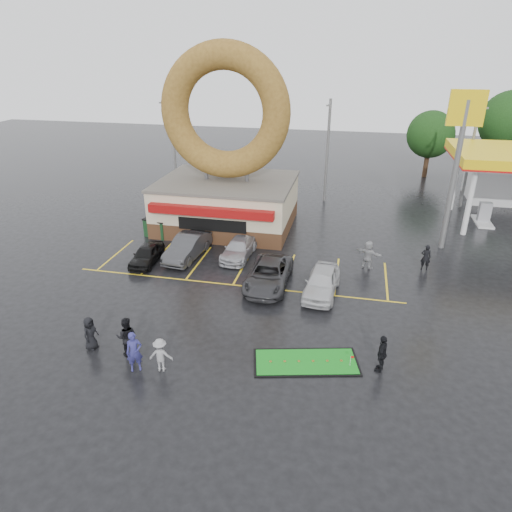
% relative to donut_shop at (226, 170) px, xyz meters
% --- Properties ---
extents(ground, '(120.00, 120.00, 0.00)m').
position_rel_donut_shop_xyz_m(ground, '(3.00, -12.97, -4.46)').
color(ground, black).
rests_on(ground, ground).
extents(donut_shop, '(10.20, 8.70, 13.50)m').
position_rel_donut_shop_xyz_m(donut_shop, '(0.00, 0.00, 0.00)').
color(donut_shop, '#472B19').
rests_on(donut_shop, ground).
extents(shell_sign, '(2.20, 0.36, 10.60)m').
position_rel_donut_shop_xyz_m(shell_sign, '(16.00, -0.97, 2.91)').
color(shell_sign, slate).
rests_on(shell_sign, ground).
extents(streetlight_left, '(0.40, 2.21, 9.00)m').
position_rel_donut_shop_xyz_m(streetlight_left, '(-7.00, 6.95, 0.32)').
color(streetlight_left, slate).
rests_on(streetlight_left, ground).
extents(streetlight_mid, '(0.40, 2.21, 9.00)m').
position_rel_donut_shop_xyz_m(streetlight_mid, '(7.00, 7.95, 0.32)').
color(streetlight_mid, slate).
rests_on(streetlight_mid, ground).
extents(streetlight_right, '(0.40, 2.21, 9.00)m').
position_rel_donut_shop_xyz_m(streetlight_right, '(19.00, 8.95, 0.32)').
color(streetlight_right, slate).
rests_on(streetlight_right, ground).
extents(tree_far_c, '(6.30, 6.30, 9.00)m').
position_rel_donut_shop_xyz_m(tree_far_c, '(25.00, 21.03, 1.37)').
color(tree_far_c, '#332114').
rests_on(tree_far_c, ground).
extents(tree_far_d, '(4.90, 4.90, 7.00)m').
position_rel_donut_shop_xyz_m(tree_far_d, '(17.00, 19.03, 0.07)').
color(tree_far_d, '#332114').
rests_on(tree_far_d, ground).
extents(car_black, '(1.59, 3.65, 1.23)m').
position_rel_donut_shop_xyz_m(car_black, '(-3.29, -7.84, -3.85)').
color(car_black, black).
rests_on(car_black, ground).
extents(car_dgrey, '(2.10, 4.83, 1.55)m').
position_rel_donut_shop_xyz_m(car_dgrey, '(-0.98, -6.42, -3.69)').
color(car_dgrey, '#303133').
rests_on(car_dgrey, ground).
extents(car_silver, '(1.94, 4.33, 1.23)m').
position_rel_donut_shop_xyz_m(car_silver, '(2.36, -5.60, -3.85)').
color(car_silver, '#A3A3A8').
rests_on(car_silver, ground).
extents(car_grey, '(2.39, 5.16, 1.43)m').
position_rel_donut_shop_xyz_m(car_grey, '(5.08, -9.14, -3.75)').
color(car_grey, '#333335').
rests_on(car_grey, ground).
extents(car_white, '(2.08, 4.49, 1.49)m').
position_rel_donut_shop_xyz_m(car_white, '(8.25, -9.47, -3.72)').
color(car_white, silver).
rests_on(car_white, ground).
extents(person_blue, '(0.83, 0.74, 1.90)m').
position_rel_donut_shop_xyz_m(person_blue, '(0.87, -18.08, -3.52)').
color(person_blue, navy).
rests_on(person_blue, ground).
extents(person_blackjkt, '(1.13, 1.00, 1.93)m').
position_rel_donut_shop_xyz_m(person_blackjkt, '(0.03, -17.13, -3.50)').
color(person_blackjkt, black).
rests_on(person_blackjkt, ground).
extents(person_hoodie, '(1.11, 0.75, 1.60)m').
position_rel_donut_shop_xyz_m(person_hoodie, '(1.99, -17.87, -3.67)').
color(person_hoodie, gray).
rests_on(person_hoodie, ground).
extents(person_bystander, '(0.65, 0.89, 1.66)m').
position_rel_donut_shop_xyz_m(person_bystander, '(-1.86, -17.07, -3.64)').
color(person_bystander, black).
rests_on(person_bystander, ground).
extents(person_cameraman, '(0.73, 1.13, 1.78)m').
position_rel_donut_shop_xyz_m(person_cameraman, '(11.39, -15.80, -3.57)').
color(person_cameraman, black).
rests_on(person_cameraman, ground).
extents(person_walker_near, '(1.80, 1.20, 1.86)m').
position_rel_donut_shop_xyz_m(person_walker_near, '(10.83, -5.46, -3.54)').
color(person_walker_near, '#959698').
rests_on(person_walker_near, ground).
extents(person_walker_far, '(0.64, 0.43, 1.70)m').
position_rel_donut_shop_xyz_m(person_walker_far, '(14.41, -4.91, -3.61)').
color(person_walker_far, black).
rests_on(person_walker_far, ground).
extents(dumpster, '(2.04, 1.61, 1.30)m').
position_rel_donut_shop_xyz_m(dumpster, '(-4.50, -3.22, -3.81)').
color(dumpster, '#173D1E').
rests_on(dumpster, ground).
extents(putting_green, '(5.05, 3.07, 0.59)m').
position_rel_donut_shop_xyz_m(putting_green, '(8.14, -16.00, -4.43)').
color(putting_green, black).
rests_on(putting_green, ground).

